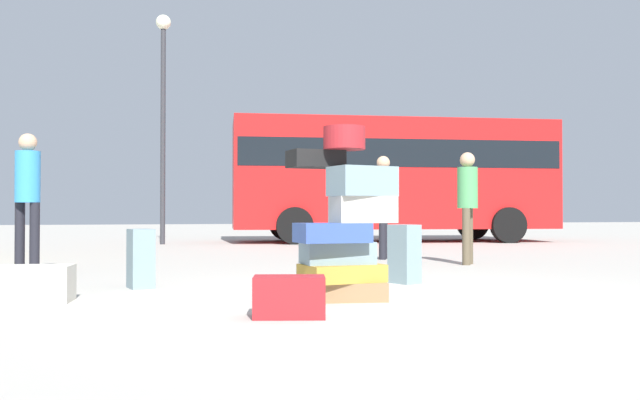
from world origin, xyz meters
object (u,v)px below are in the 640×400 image
object	(u,v)px
person_bearded_onlooker	(383,198)
person_tourist_with_camera	(28,190)
parked_bus	(392,172)
suitcase_tower	(344,227)
suitcase_slate_right_side	(141,259)
lamp_post	(163,92)
suitcase_cream_left_side	(26,284)
suitcase_maroon_behind_tower	(289,297)
suitcase_slate_upright_blue	(404,254)
person_passerby_in_red	(467,197)

from	to	relation	value
person_bearded_onlooker	person_tourist_with_camera	size ratio (longest dim) A/B	0.97
person_tourist_with_camera	parked_bus	bearing A→B (deg)	76.77
suitcase_tower	suitcase_slate_right_side	xyz separation A→B (m)	(-1.69, 1.48, -0.34)
suitcase_tower	lamp_post	xyz separation A→B (m)	(-0.94, 11.20, 3.03)
person_bearded_onlooker	lamp_post	size ratio (longest dim) A/B	0.31
suitcase_cream_left_side	person_tourist_with_camera	size ratio (longest dim) A/B	0.43
person_bearded_onlooker	lamp_post	xyz separation A→B (m)	(-3.20, 6.36, 2.67)
suitcase_slate_right_side	person_bearded_onlooker	world-z (taller)	person_bearded_onlooker
suitcase_slate_right_side	lamp_post	world-z (taller)	lamp_post
suitcase_slate_right_side	parked_bus	xyz separation A→B (m)	(6.67, 9.70, 1.53)
suitcase_tower	person_bearded_onlooker	bearing A→B (deg)	64.95
suitcase_maroon_behind_tower	parked_bus	world-z (taller)	parked_bus
suitcase_tower	person_bearded_onlooker	xyz separation A→B (m)	(2.26, 4.84, 0.37)
suitcase_slate_upright_blue	person_passerby_in_red	world-z (taller)	person_passerby_in_red
person_bearded_onlooker	person_tourist_with_camera	xyz separation A→B (m)	(-5.27, -1.38, 0.04)
suitcase_cream_left_side	person_bearded_onlooker	world-z (taller)	person_bearded_onlooker
suitcase_tower	person_bearded_onlooker	size ratio (longest dim) A/B	0.90
suitcase_slate_right_side	suitcase_cream_left_side	size ratio (longest dim) A/B	0.80
person_bearded_onlooker	parked_bus	size ratio (longest dim) A/B	0.20
suitcase_maroon_behind_tower	person_tourist_with_camera	distance (m)	4.95
suitcase_tower	suitcase_maroon_behind_tower	distance (m)	1.18
person_bearded_onlooker	person_passerby_in_red	distance (m)	1.63
suitcase_slate_upright_blue	parked_bus	distance (m)	10.84
suitcase_tower	person_passerby_in_red	distance (m)	4.57
suitcase_slate_upright_blue	person_tourist_with_camera	distance (m)	4.73
person_tourist_with_camera	parked_bus	distance (m)	11.14
suitcase_maroon_behind_tower	suitcase_slate_upright_blue	xyz separation A→B (m)	(1.77, 2.01, 0.17)
suitcase_maroon_behind_tower	person_passerby_in_red	bearing A→B (deg)	62.98
parked_bus	person_passerby_in_red	bearing A→B (deg)	-96.00
suitcase_slate_right_side	parked_bus	size ratio (longest dim) A/B	0.07
suitcase_slate_upright_blue	lamp_post	bearing A→B (deg)	80.72
suitcase_maroon_behind_tower	person_bearded_onlooker	world-z (taller)	person_bearded_onlooker
suitcase_maroon_behind_tower	lamp_post	world-z (taller)	lamp_post
suitcase_tower	suitcase_cream_left_side	distance (m)	2.77
person_tourist_with_camera	person_passerby_in_red	xyz separation A→B (m)	(6.03, -0.06, -0.06)
suitcase_slate_upright_blue	person_tourist_with_camera	xyz separation A→B (m)	(-4.08, 2.27, 0.73)
suitcase_cream_left_side	suitcase_slate_upright_blue	size ratio (longest dim) A/B	1.18
suitcase_tower	suitcase_slate_upright_blue	bearing A→B (deg)	47.84
suitcase_cream_left_side	suitcase_slate_upright_blue	bearing A→B (deg)	16.41
person_bearded_onlooker	suitcase_cream_left_side	bearing A→B (deg)	-20.35
suitcase_maroon_behind_tower	person_passerby_in_red	size ratio (longest dim) A/B	0.31
suitcase_tower	lamp_post	world-z (taller)	lamp_post
person_bearded_onlooker	person_passerby_in_red	size ratio (longest dim) A/B	1.03
suitcase_tower	suitcase_slate_upright_blue	size ratio (longest dim) A/B	2.40
lamp_post	suitcase_cream_left_side	bearing A→B (deg)	-99.24
suitcase_slate_upright_blue	person_passerby_in_red	bearing A→B (deg)	27.93
suitcase_maroon_behind_tower	suitcase_cream_left_side	size ratio (longest dim) A/B	0.69
suitcase_maroon_behind_tower	person_tourist_with_camera	world-z (taller)	person_tourist_with_camera
suitcase_maroon_behind_tower	suitcase_cream_left_side	xyz separation A→B (m)	(-1.97, 1.44, 0.01)
suitcase_slate_upright_blue	parked_bus	xyz separation A→B (m)	(3.91, 10.00, 1.51)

